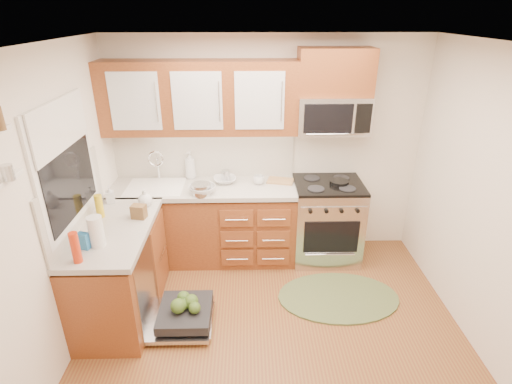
{
  "coord_description": "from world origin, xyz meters",
  "views": [
    {
      "loc": [
        -0.22,
        -2.63,
        2.72
      ],
      "look_at": [
        -0.15,
        0.85,
        1.12
      ],
      "focal_mm": 28.0,
      "sensor_mm": 36.0,
      "label": 1
    }
  ],
  "objects_px": {
    "upper_cabinets": "(199,98)",
    "skillet": "(339,182)",
    "cutting_board": "(280,181)",
    "bowl_b": "(202,190)",
    "stock_pot": "(201,189)",
    "bowl_a": "(225,180)",
    "sink": "(156,198)",
    "microwave": "(332,114)",
    "paper_towel_roll": "(96,231)",
    "dishwasher": "(181,316)",
    "rug": "(338,297)",
    "range": "(326,221)",
    "cup": "(259,180)"
  },
  "relations": [
    {
      "from": "upper_cabinets",
      "to": "skillet",
      "type": "xyz_separation_m",
      "value": [
        1.51,
        -0.16,
        -0.91
      ]
    },
    {
      "from": "cutting_board",
      "to": "bowl_b",
      "type": "bearing_deg",
      "value": -160.7
    },
    {
      "from": "stock_pot",
      "to": "bowl_a",
      "type": "distance_m",
      "value": 0.4
    },
    {
      "from": "sink",
      "to": "bowl_a",
      "type": "relative_size",
      "value": 2.47
    },
    {
      "from": "microwave",
      "to": "paper_towel_roll",
      "type": "distance_m",
      "value": 2.6
    },
    {
      "from": "dishwasher",
      "to": "paper_towel_roll",
      "type": "bearing_deg",
      "value": -174.12
    },
    {
      "from": "rug",
      "to": "bowl_a",
      "type": "bearing_deg",
      "value": 142.81
    },
    {
      "from": "upper_cabinets",
      "to": "bowl_a",
      "type": "xyz_separation_m",
      "value": [
        0.24,
        -0.03,
        -0.92
      ]
    },
    {
      "from": "cutting_board",
      "to": "skillet",
      "type": "bearing_deg",
      "value": -11.94
    },
    {
      "from": "bowl_b",
      "to": "paper_towel_roll",
      "type": "bearing_deg",
      "value": -126.97
    },
    {
      "from": "range",
      "to": "cutting_board",
      "type": "xyz_separation_m",
      "value": [
        -0.53,
        0.12,
        0.46
      ]
    },
    {
      "from": "upper_cabinets",
      "to": "skillet",
      "type": "relative_size",
      "value": 9.8
    },
    {
      "from": "range",
      "to": "cup",
      "type": "distance_m",
      "value": 0.93
    },
    {
      "from": "rug",
      "to": "stock_pot",
      "type": "height_order",
      "value": "stock_pot"
    },
    {
      "from": "microwave",
      "to": "bowl_b",
      "type": "height_order",
      "value": "microwave"
    },
    {
      "from": "range",
      "to": "bowl_b",
      "type": "relative_size",
      "value": 3.4
    },
    {
      "from": "upper_cabinets",
      "to": "microwave",
      "type": "bearing_deg",
      "value": -1.02
    },
    {
      "from": "stock_pot",
      "to": "skillet",
      "type": "bearing_deg",
      "value": 7.36
    },
    {
      "from": "rug",
      "to": "paper_towel_roll",
      "type": "distance_m",
      "value": 2.44
    },
    {
      "from": "upper_cabinets",
      "to": "rug",
      "type": "distance_m",
      "value": 2.52
    },
    {
      "from": "range",
      "to": "paper_towel_roll",
      "type": "xyz_separation_m",
      "value": [
        -2.15,
        -1.19,
        0.58
      ]
    },
    {
      "from": "microwave",
      "to": "stock_pot",
      "type": "height_order",
      "value": "microwave"
    },
    {
      "from": "skillet",
      "to": "sink",
      "type": "bearing_deg",
      "value": 179.85
    },
    {
      "from": "microwave",
      "to": "rug",
      "type": "height_order",
      "value": "microwave"
    },
    {
      "from": "microwave",
      "to": "rug",
      "type": "bearing_deg",
      "value": -88.85
    },
    {
      "from": "bowl_a",
      "to": "rug",
      "type": "bearing_deg",
      "value": -37.19
    },
    {
      "from": "microwave",
      "to": "sink",
      "type": "xyz_separation_m",
      "value": [
        -1.93,
        -0.13,
        -0.9
      ]
    },
    {
      "from": "microwave",
      "to": "paper_towel_roll",
      "type": "bearing_deg",
      "value": -148.62
    },
    {
      "from": "paper_towel_roll",
      "to": "upper_cabinets",
      "type": "bearing_deg",
      "value": 60.8
    },
    {
      "from": "skillet",
      "to": "upper_cabinets",
      "type": "bearing_deg",
      "value": 173.94
    },
    {
      "from": "sink",
      "to": "bowl_b",
      "type": "distance_m",
      "value": 0.59
    },
    {
      "from": "rug",
      "to": "microwave",
      "type": "bearing_deg",
      "value": 91.15
    },
    {
      "from": "range",
      "to": "upper_cabinets",
      "type": "bearing_deg",
      "value": 174.11
    },
    {
      "from": "bowl_b",
      "to": "cup",
      "type": "height_order",
      "value": "cup"
    },
    {
      "from": "upper_cabinets",
      "to": "microwave",
      "type": "height_order",
      "value": "upper_cabinets"
    },
    {
      "from": "paper_towel_roll",
      "to": "cup",
      "type": "distance_m",
      "value": 1.86
    },
    {
      "from": "paper_towel_roll",
      "to": "bowl_b",
      "type": "xyz_separation_m",
      "value": [
        0.76,
        1.01,
        -0.09
      ]
    },
    {
      "from": "upper_cabinets",
      "to": "sink",
      "type": "bearing_deg",
      "value": -163.55
    },
    {
      "from": "range",
      "to": "bowl_b",
      "type": "distance_m",
      "value": 1.49
    },
    {
      "from": "dishwasher",
      "to": "bowl_b",
      "type": "xyz_separation_m",
      "value": [
        0.15,
        0.95,
        0.87
      ]
    },
    {
      "from": "microwave",
      "to": "dishwasher",
      "type": "bearing_deg",
      "value": -140.93
    },
    {
      "from": "rug",
      "to": "bowl_b",
      "type": "height_order",
      "value": "bowl_b"
    },
    {
      "from": "microwave",
      "to": "dishwasher",
      "type": "height_order",
      "value": "microwave"
    },
    {
      "from": "rug",
      "to": "paper_towel_roll",
      "type": "xyz_separation_m",
      "value": [
        -2.17,
        -0.41,
        1.05
      ]
    },
    {
      "from": "cutting_board",
      "to": "bowl_a",
      "type": "relative_size",
      "value": 1.16
    },
    {
      "from": "dishwasher",
      "to": "rug",
      "type": "bearing_deg",
      "value": 12.42
    },
    {
      "from": "paper_towel_roll",
      "to": "sink",
      "type": "bearing_deg",
      "value": 79.33
    },
    {
      "from": "microwave",
      "to": "sink",
      "type": "relative_size",
      "value": 1.23
    },
    {
      "from": "bowl_a",
      "to": "range",
      "type": "bearing_deg",
      "value": -5.48
    },
    {
      "from": "microwave",
      "to": "stock_pot",
      "type": "distance_m",
      "value": 1.6
    }
  ]
}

